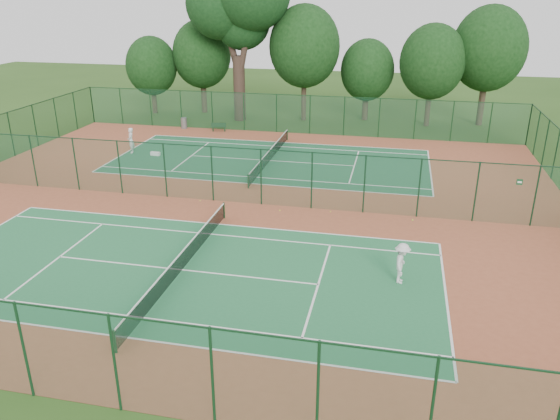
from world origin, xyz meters
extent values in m
plane|color=#284A17|center=(0.00, 0.00, 0.00)|extent=(120.00, 120.00, 0.00)
cube|color=brown|center=(0.00, 0.00, 0.01)|extent=(40.00, 36.00, 0.01)
cube|color=#216A3D|center=(0.00, -9.00, 0.01)|extent=(23.77, 10.97, 0.01)
cube|color=#1B5733|center=(0.00, 9.00, 0.01)|extent=(23.77, 10.97, 0.01)
cube|color=#194C33|center=(0.00, 18.00, 1.75)|extent=(40.00, 0.02, 3.50)
cube|color=#163C1D|center=(0.00, 18.00, 3.46)|extent=(40.00, 0.05, 0.05)
cube|color=#18492E|center=(0.00, -18.00, 1.75)|extent=(40.00, 0.02, 3.50)
cube|color=#163E23|center=(0.00, -18.00, 3.46)|extent=(40.00, 0.05, 0.05)
cube|color=#184A2D|center=(0.00, 0.00, 1.75)|extent=(40.00, 0.02, 3.50)
cube|color=#143721|center=(0.00, 0.00, 3.46)|extent=(40.00, 0.05, 0.05)
cylinder|color=#163C1F|center=(0.00, -15.40, 0.49)|extent=(0.10, 0.10, 0.97)
cylinder|color=#163C1F|center=(0.00, -2.60, 0.49)|extent=(0.10, 0.10, 0.97)
cube|color=black|center=(0.00, -9.00, 0.48)|extent=(0.02, 12.80, 0.85)
cube|color=white|center=(0.00, -9.00, 0.92)|extent=(0.04, 12.80, 0.06)
cylinder|color=#13361C|center=(0.00, 2.60, 0.49)|extent=(0.10, 0.10, 0.97)
cylinder|color=#13361C|center=(0.00, 15.40, 0.49)|extent=(0.10, 0.10, 0.97)
cube|color=black|center=(0.00, 9.00, 0.48)|extent=(0.02, 12.80, 0.85)
cube|color=silver|center=(0.00, 9.00, 0.92)|extent=(0.04, 12.80, 0.06)
imported|color=silver|center=(9.95, -8.00, 0.96)|extent=(0.80, 1.28, 1.89)
imported|color=silver|center=(-11.38, 8.79, 1.03)|extent=(0.74, 0.87, 2.01)
cylinder|color=gray|center=(-10.38, 17.53, 0.51)|extent=(0.60, 0.60, 1.01)
cube|color=#11331B|center=(-7.34, 17.01, 0.21)|extent=(0.15, 0.37, 0.41)
cube|color=#11331B|center=(-6.27, 17.25, 0.21)|extent=(0.15, 0.37, 0.41)
cube|color=#11331B|center=(-6.81, 17.13, 0.44)|extent=(1.41, 0.66, 0.05)
cube|color=#11331B|center=(-6.77, 16.95, 0.64)|extent=(1.34, 0.33, 0.41)
cube|color=white|center=(-9.23, 8.47, 0.15)|extent=(0.76, 0.32, 0.28)
sphere|color=yellow|center=(2.88, -0.85, 0.05)|extent=(0.08, 0.08, 0.08)
sphere|color=#CADE33|center=(5.83, -0.39, 0.04)|extent=(0.06, 0.06, 0.06)
sphere|color=#E0F037|center=(-2.30, -0.31, 0.04)|extent=(0.06, 0.06, 0.06)
cylinder|color=#33231C|center=(-6.23, 22.17, 3.14)|extent=(1.15, 1.15, 6.27)
cylinder|color=#33231C|center=(-7.17, 22.48, 7.84)|extent=(2.13, 0.63, 6.24)
cylinder|color=#33231C|center=(-5.29, 21.96, 8.16)|extent=(1.99, 0.59, 6.77)
sphere|color=black|center=(-7.90, 22.48, 10.98)|extent=(6.69, 6.69, 6.69)
sphere|color=black|center=(-6.02, 23.00, 9.41)|extent=(5.44, 5.44, 5.44)
camera|label=1|loc=(9.24, -30.07, 12.16)|focal=35.00mm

